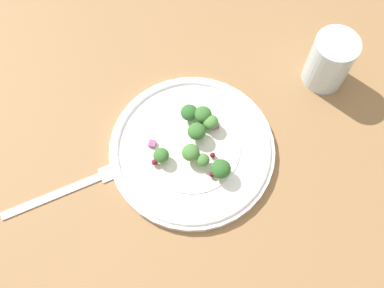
% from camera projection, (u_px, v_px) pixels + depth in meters
% --- Properties ---
extents(ground_plane, '(1.80, 1.80, 0.02)m').
position_uv_depth(ground_plane, '(195.00, 138.00, 0.70)').
color(ground_plane, olive).
extents(plate, '(0.25, 0.25, 0.02)m').
position_uv_depth(plate, '(192.00, 149.00, 0.67)').
color(plate, white).
rests_on(plate, ground_plane).
extents(dressing_pool, '(0.14, 0.14, 0.00)m').
position_uv_depth(dressing_pool, '(192.00, 148.00, 0.67)').
color(dressing_pool, white).
rests_on(dressing_pool, plate).
extents(broccoli_floret_0, '(0.03, 0.03, 0.03)m').
position_uv_depth(broccoli_floret_0, '(191.00, 153.00, 0.64)').
color(broccoli_floret_0, '#ADD18E').
rests_on(broccoli_floret_0, plate).
extents(broccoli_floret_1, '(0.02, 0.02, 0.02)m').
position_uv_depth(broccoli_floret_1, '(161.00, 156.00, 0.65)').
color(broccoli_floret_1, '#9EC684').
rests_on(broccoli_floret_1, plate).
extents(broccoli_floret_2, '(0.02, 0.02, 0.02)m').
position_uv_depth(broccoli_floret_2, '(203.00, 160.00, 0.64)').
color(broccoli_floret_2, '#ADD18E').
rests_on(broccoli_floret_2, plate).
extents(broccoli_floret_3, '(0.03, 0.03, 0.03)m').
position_uv_depth(broccoli_floret_3, '(221.00, 169.00, 0.63)').
color(broccoli_floret_3, '#9EC684').
rests_on(broccoli_floret_3, plate).
extents(broccoli_floret_4, '(0.03, 0.03, 0.03)m').
position_uv_depth(broccoli_floret_4, '(189.00, 113.00, 0.67)').
color(broccoli_floret_4, '#8EB77A').
rests_on(broccoli_floret_4, plate).
extents(broccoli_floret_5, '(0.02, 0.02, 0.02)m').
position_uv_depth(broccoli_floret_5, '(211.00, 124.00, 0.66)').
color(broccoli_floret_5, '#ADD18E').
rests_on(broccoli_floret_5, plate).
extents(broccoli_floret_6, '(0.03, 0.03, 0.03)m').
position_uv_depth(broccoli_floret_6, '(199.00, 131.00, 0.66)').
color(broccoli_floret_6, '#ADD18E').
rests_on(broccoli_floret_6, plate).
extents(broccoli_floret_7, '(0.03, 0.03, 0.03)m').
position_uv_depth(broccoli_floret_7, '(203.00, 115.00, 0.67)').
color(broccoli_floret_7, '#9EC684').
rests_on(broccoli_floret_7, plate).
extents(cranberry_0, '(0.01, 0.01, 0.01)m').
position_uv_depth(cranberry_0, '(155.00, 162.00, 0.65)').
color(cranberry_0, maroon).
rests_on(cranberry_0, plate).
extents(cranberry_1, '(0.01, 0.01, 0.01)m').
position_uv_depth(cranberry_1, '(201.00, 124.00, 0.68)').
color(cranberry_1, '#4C0A14').
rests_on(cranberry_1, plate).
extents(cranberry_2, '(0.01, 0.01, 0.01)m').
position_uv_depth(cranberry_2, '(213.00, 155.00, 0.65)').
color(cranberry_2, maroon).
rests_on(cranberry_2, plate).
extents(cranberry_3, '(0.01, 0.01, 0.01)m').
position_uv_depth(cranberry_3, '(209.00, 175.00, 0.64)').
color(cranberry_3, maroon).
rests_on(cranberry_3, plate).
extents(onion_bit_0, '(0.01, 0.01, 0.00)m').
position_uv_depth(onion_bit_0, '(214.00, 123.00, 0.68)').
color(onion_bit_0, '#934C84').
rests_on(onion_bit_0, plate).
extents(onion_bit_1, '(0.01, 0.01, 0.00)m').
position_uv_depth(onion_bit_1, '(197.00, 132.00, 0.68)').
color(onion_bit_1, '#934C84').
rests_on(onion_bit_1, plate).
extents(onion_bit_2, '(0.01, 0.01, 0.01)m').
position_uv_depth(onion_bit_2, '(153.00, 146.00, 0.66)').
color(onion_bit_2, '#934C84').
rests_on(onion_bit_2, plate).
extents(onion_bit_3, '(0.01, 0.01, 0.00)m').
position_uv_depth(onion_bit_3, '(221.00, 170.00, 0.65)').
color(onion_bit_3, '#934C84').
rests_on(onion_bit_3, plate).
extents(fork, '(0.19, 0.03, 0.01)m').
position_uv_depth(fork, '(71.00, 188.00, 0.65)').
color(fork, silver).
rests_on(fork, ground_plane).
extents(water_glass, '(0.07, 0.07, 0.09)m').
position_uv_depth(water_glass, '(330.00, 61.00, 0.69)').
color(water_glass, silver).
rests_on(water_glass, ground_plane).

